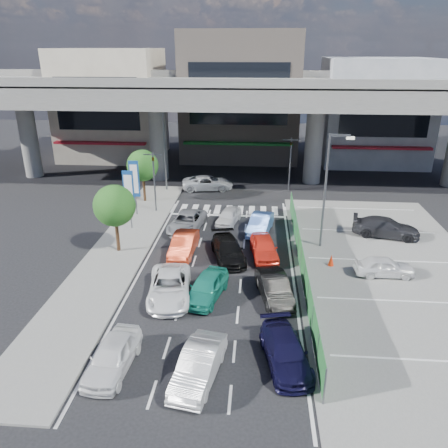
# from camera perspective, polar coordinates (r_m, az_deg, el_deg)

# --- Properties ---
(ground) EXTENTS (120.00, 120.00, 0.00)m
(ground) POSITION_cam_1_polar(r_m,az_deg,el_deg) (26.28, -1.38, -7.98)
(ground) COLOR black
(ground) RESTS_ON ground
(parking_lot) EXTENTS (12.00, 28.00, 0.06)m
(parking_lot) POSITION_cam_1_polar(r_m,az_deg,el_deg) (29.18, 21.22, -6.30)
(parking_lot) COLOR slate
(parking_lot) RESTS_ON ground
(sidewalk_left) EXTENTS (4.00, 30.00, 0.12)m
(sidewalk_left) POSITION_cam_1_polar(r_m,az_deg,el_deg) (31.13, -13.55, -3.45)
(sidewalk_left) COLOR slate
(sidewalk_left) RESTS_ON ground
(fence_run) EXTENTS (0.16, 22.00, 1.80)m
(fence_run) POSITION_cam_1_polar(r_m,az_deg,el_deg) (26.76, 10.24, -5.58)
(fence_run) COLOR #21612C
(fence_run) RESTS_ON ground
(expressway) EXTENTS (64.00, 14.00, 10.75)m
(expressway) POSITION_cam_1_polar(r_m,az_deg,el_deg) (44.88, 1.53, 16.50)
(expressway) COLOR #60605B
(expressway) RESTS_ON ground
(building_west) EXTENTS (12.00, 10.90, 13.00)m
(building_west) POSITION_cam_1_polar(r_m,az_deg,el_deg) (57.99, -14.46, 14.87)
(building_west) COLOR #9F9380
(building_west) RESTS_ON ground
(building_center) EXTENTS (14.00, 10.90, 15.00)m
(building_center) POSITION_cam_1_polar(r_m,az_deg,el_deg) (55.91, 2.17, 16.30)
(building_center) COLOR gray
(building_center) RESTS_ON ground
(building_east) EXTENTS (12.00, 10.90, 12.00)m
(building_east) POSITION_cam_1_polar(r_m,az_deg,el_deg) (56.68, 18.97, 13.72)
(building_east) COLOR gray
(building_east) RESTS_ON ground
(traffic_light_left) EXTENTS (1.60, 1.24, 5.20)m
(traffic_light_left) POSITION_cam_1_polar(r_m,az_deg,el_deg) (36.84, -9.20, 7.33)
(traffic_light_left) COLOR #595B60
(traffic_light_left) RESTS_ON ground
(traffic_light_right) EXTENTS (1.60, 1.24, 5.20)m
(traffic_light_right) POSITION_cam_1_polar(r_m,az_deg,el_deg) (42.72, 8.71, 9.40)
(traffic_light_right) COLOR #595B60
(traffic_light_right) RESTS_ON ground
(street_lamp_right) EXTENTS (1.65, 0.22, 8.00)m
(street_lamp_right) POSITION_cam_1_polar(r_m,az_deg,el_deg) (30.18, 13.48, 5.34)
(street_lamp_right) COLOR #595B60
(street_lamp_right) RESTS_ON ground
(street_lamp_left) EXTENTS (1.65, 0.22, 8.00)m
(street_lamp_left) POSITION_cam_1_polar(r_m,az_deg,el_deg) (42.38, -7.56, 10.52)
(street_lamp_left) COLOR #595B60
(street_lamp_left) RESTS_ON ground
(signboard_near) EXTENTS (0.80, 0.14, 4.70)m
(signboard_near) POSITION_cam_1_polar(r_m,az_deg,el_deg) (33.64, -12.32, 4.12)
(signboard_near) COLOR #595B60
(signboard_near) RESTS_ON ground
(signboard_far) EXTENTS (0.80, 0.14, 4.70)m
(signboard_far) POSITION_cam_1_polar(r_m,az_deg,el_deg) (36.50, -11.62, 5.59)
(signboard_far) COLOR #595B60
(signboard_far) RESTS_ON ground
(tree_near) EXTENTS (2.80, 2.80, 4.80)m
(tree_near) POSITION_cam_1_polar(r_m,az_deg,el_deg) (29.88, -14.12, 2.31)
(tree_near) COLOR #382314
(tree_near) RESTS_ON ground
(tree_far) EXTENTS (2.80, 2.80, 4.80)m
(tree_far) POSITION_cam_1_polar(r_m,az_deg,el_deg) (39.72, -10.59, 7.50)
(tree_far) COLOR #382314
(tree_far) RESTS_ON ground
(van_white_back_left) EXTENTS (1.93, 4.16, 1.38)m
(van_white_back_left) POSITION_cam_1_polar(r_m,az_deg,el_deg) (20.46, -14.35, -16.35)
(van_white_back_left) COLOR white
(van_white_back_left) RESTS_ON ground
(hatch_white_back_mid) EXTENTS (2.18, 4.38, 1.38)m
(hatch_white_back_mid) POSITION_cam_1_polar(r_m,az_deg,el_deg) (19.44, -3.32, -17.93)
(hatch_white_back_mid) COLOR silver
(hatch_white_back_mid) RESTS_ON ground
(minivan_navy_back) EXTENTS (2.60, 4.62, 1.26)m
(minivan_navy_back) POSITION_cam_1_polar(r_m,az_deg,el_deg) (20.38, 8.02, -16.15)
(minivan_navy_back) COLOR black
(minivan_navy_back) RESTS_ON ground
(sedan_white_mid_left) EXTENTS (2.95, 5.23, 1.38)m
(sedan_white_mid_left) POSITION_cam_1_polar(r_m,az_deg,el_deg) (24.95, -7.13, -8.11)
(sedan_white_mid_left) COLOR white
(sedan_white_mid_left) RESTS_ON ground
(taxi_teal_mid) EXTENTS (2.53, 4.32, 1.38)m
(taxi_teal_mid) POSITION_cam_1_polar(r_m,az_deg,el_deg) (24.77, -2.27, -8.18)
(taxi_teal_mid) COLOR #1C8F76
(taxi_teal_mid) RESTS_ON ground
(hatch_black_mid_right) EXTENTS (2.30, 4.40, 1.38)m
(hatch_black_mid_right) POSITION_cam_1_polar(r_m,az_deg,el_deg) (24.80, 6.57, -8.28)
(hatch_black_mid_right) COLOR black
(hatch_black_mid_right) RESTS_ON ground
(taxi_orange_left) EXTENTS (1.63, 4.24, 1.38)m
(taxi_orange_left) POSITION_cam_1_polar(r_m,az_deg,el_deg) (29.90, -5.27, -2.66)
(taxi_orange_left) COLOR red
(taxi_orange_left) RESTS_ON ground
(sedan_black_mid) EXTENTS (2.96, 4.86, 1.32)m
(sedan_black_mid) POSITION_cam_1_polar(r_m,az_deg,el_deg) (29.08, 0.55, -3.37)
(sedan_black_mid) COLOR black
(sedan_black_mid) RESTS_ON ground
(taxi_orange_right) EXTENTS (2.18, 4.24, 1.38)m
(taxi_orange_right) POSITION_cam_1_polar(r_m,az_deg,el_deg) (29.42, 5.25, -3.09)
(taxi_orange_right) COLOR red
(taxi_orange_right) RESTS_ON ground
(wagon_silver_front_left) EXTENTS (2.82, 5.02, 1.33)m
(wagon_silver_front_left) POSITION_cam_1_polar(r_m,az_deg,el_deg) (33.73, -4.88, 0.28)
(wagon_silver_front_left) COLOR gray
(wagon_silver_front_left) RESTS_ON ground
(sedan_white_front_mid) EXTENTS (2.16, 3.80, 1.22)m
(sedan_white_front_mid) POSITION_cam_1_polar(r_m,az_deg,el_deg) (34.85, 0.58, 1.00)
(sedan_white_front_mid) COLOR silver
(sedan_white_front_mid) RESTS_ON ground
(kei_truck_front_right) EXTENTS (2.21, 4.39, 1.38)m
(kei_truck_front_right) POSITION_cam_1_polar(r_m,az_deg,el_deg) (33.27, 4.76, 0.01)
(kei_truck_front_right) COLOR #4A72C5
(kei_truck_front_right) RESTS_ON ground
(crossing_wagon_silver) EXTENTS (5.23, 2.94, 1.38)m
(crossing_wagon_silver) POSITION_cam_1_polar(r_m,az_deg,el_deg) (43.35, -2.14, 5.39)
(crossing_wagon_silver) COLOR silver
(crossing_wagon_silver) RESTS_ON ground
(parked_sedan_white) EXTENTS (3.60, 1.50, 1.22)m
(parked_sedan_white) POSITION_cam_1_polar(r_m,az_deg,el_deg) (28.68, 20.21, -5.22)
(parked_sedan_white) COLOR white
(parked_sedan_white) RESTS_ON parking_lot
(parked_sedan_dgrey) EXTENTS (5.10, 2.93, 1.39)m
(parked_sedan_dgrey) POSITION_cam_1_polar(r_m,az_deg,el_deg) (34.52, 20.39, -0.41)
(parked_sedan_dgrey) COLOR #29292D
(parked_sedan_dgrey) RESTS_ON parking_lot
(traffic_cone) EXTENTS (0.42, 0.42, 0.76)m
(traffic_cone) POSITION_cam_1_polar(r_m,az_deg,el_deg) (29.04, 13.82, -4.59)
(traffic_cone) COLOR #F7320D
(traffic_cone) RESTS_ON parking_lot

